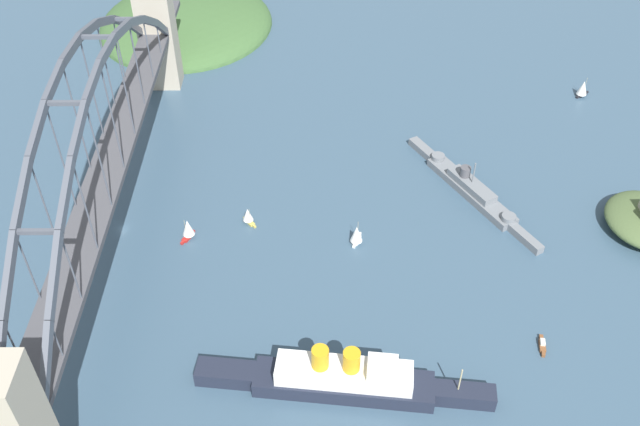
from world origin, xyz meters
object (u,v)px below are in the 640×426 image
at_px(naval_cruiser, 470,188).
at_px(small_boat_3, 583,88).
at_px(harbor_arch_bridge, 107,167).
at_px(small_boat_2, 188,228).
at_px(small_boat_1, 357,234).
at_px(ocean_liner, 343,379).
at_px(small_boat_0, 248,215).
at_px(small_boat_5, 542,345).

bearing_deg(naval_cruiser, small_boat_3, 137.61).
xyz_separation_m(harbor_arch_bridge, small_boat_2, (4.83, 27.54, -27.21)).
xyz_separation_m(harbor_arch_bridge, small_boat_1, (8.86, 94.27, -27.14)).
xyz_separation_m(harbor_arch_bridge, ocean_liner, (77.15, 86.63, -26.18)).
xyz_separation_m(small_boat_1, small_boat_3, (-106.80, 119.60, 0.05)).
xyz_separation_m(harbor_arch_bridge, small_boat_0, (-3.70, 50.70, -28.06)).
bearing_deg(small_boat_5, small_boat_2, -113.46).
bearing_deg(harbor_arch_bridge, naval_cruiser, 98.51).
relative_size(harbor_arch_bridge, small_boat_0, 35.62).
relative_size(naval_cruiser, small_boat_1, 7.60).
bearing_deg(small_boat_2, small_boat_5, 66.54).
relative_size(small_boat_0, small_boat_2, 0.81).
bearing_deg(small_boat_2, small_boat_0, 110.23).
distance_m(ocean_liner, small_boat_5, 71.09).
bearing_deg(small_boat_5, ocean_liner, -76.33).
bearing_deg(small_boat_2, small_boat_1, 86.55).
height_order(harbor_arch_bridge, small_boat_5, harbor_arch_bridge).
relative_size(small_boat_1, small_boat_2, 1.01).
distance_m(harbor_arch_bridge, small_boat_0, 58.07).
xyz_separation_m(naval_cruiser, small_boat_1, (30.44, -49.89, 1.94)).
bearing_deg(small_boat_5, small_boat_3, 159.78).
bearing_deg(small_boat_3, naval_cruiser, -42.39).
xyz_separation_m(small_boat_3, small_boat_5, (158.33, -58.31, -3.83)).
xyz_separation_m(small_boat_0, small_boat_1, (12.56, 43.57, 0.92)).
bearing_deg(small_boat_3, small_boat_0, -59.99).
height_order(small_boat_2, small_boat_5, small_boat_2).
bearing_deg(harbor_arch_bridge, small_boat_1, 84.63).
distance_m(small_boat_1, small_boat_5, 80.16).
xyz_separation_m(small_boat_0, small_boat_3, (-94.24, 163.17, 0.97)).
bearing_deg(small_boat_5, small_boat_0, -121.43).
height_order(harbor_arch_bridge, ocean_liner, harbor_arch_bridge).
height_order(harbor_arch_bridge, naval_cruiser, harbor_arch_bridge).
distance_m(harbor_arch_bridge, naval_cruiser, 148.64).
relative_size(naval_cruiser, small_boat_5, 8.42).
xyz_separation_m(small_boat_1, small_boat_5, (51.53, 61.29, -3.78)).
height_order(harbor_arch_bridge, small_boat_0, harbor_arch_bridge).
distance_m(ocean_liner, naval_cruiser, 114.31).
bearing_deg(naval_cruiser, ocean_liner, -30.23).
height_order(small_boat_0, small_boat_5, small_boat_0).
distance_m(harbor_arch_bridge, small_boat_1, 98.50).
distance_m(small_boat_0, small_boat_1, 45.35).
distance_m(small_boat_0, small_boat_5, 122.93).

